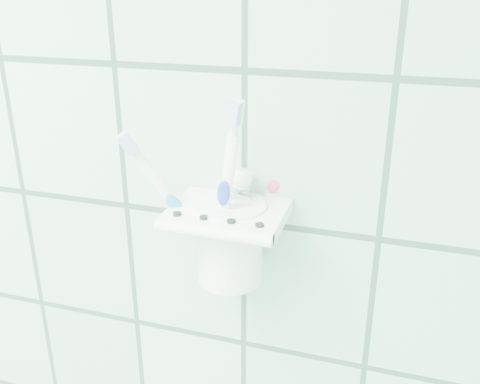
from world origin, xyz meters
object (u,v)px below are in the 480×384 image
Objects in this scene: cup at (230,239)px; toothbrush_pink at (222,190)px; toothbrush_orange at (214,189)px; toothpaste_tube at (214,214)px; toothbrush_blue at (242,183)px; holder_bracket at (228,215)px.

cup is 0.50× the size of toothbrush_pink.
cup is at bearing 37.00° from toothbrush_orange.
toothbrush_orange is 1.58× the size of toothpaste_tube.
toothbrush_orange is (-0.02, -0.01, 0.06)m from cup.
cup is 0.03m from toothpaste_tube.
cup is 0.06m from toothbrush_pink.
toothbrush_blue is at bearing 5.97° from toothpaste_tube.
toothpaste_tube is at bearing -172.89° from toothbrush_pink.
holder_bracket is 1.32× the size of cup.
toothbrush_orange is (-0.00, -0.01, 0.01)m from toothbrush_pink.
toothbrush_orange reaches higher than toothpaste_tube.
toothbrush_pink is at bearing 135.76° from holder_bracket.
holder_bracket is at bearing -77.18° from toothbrush_pink.
cup is 0.46× the size of toothbrush_orange.
toothbrush_orange is at bearing -147.49° from toothbrush_blue.
toothbrush_pink is at bearing -173.53° from toothbrush_blue.
cup is at bearing -143.81° from toothbrush_blue.
toothpaste_tube is (-0.02, 0.00, -0.00)m from holder_bracket.
cup is at bearing -62.56° from toothbrush_pink.
toothbrush_orange is (-0.03, -0.02, -0.00)m from toothbrush_blue.
toothbrush_pink reaches higher than cup.
toothpaste_tube is (-0.03, -0.01, -0.04)m from toothbrush_blue.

